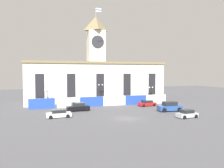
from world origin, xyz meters
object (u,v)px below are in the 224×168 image
car_black_suv (78,107)px  pedestrian (56,107)px  street_lamp_center (101,90)px  car_red_sedan (147,103)px  street_lamp_left (47,94)px  street_lamp_far_left (151,91)px  car_silver_hatch (187,114)px  car_blue_van (170,107)px  car_white_taxi (59,114)px

car_black_suv → pedestrian: size_ratio=3.02×
street_lamp_center → car_red_sedan: 12.14m
street_lamp_left → street_lamp_far_left: (27.26, 0.00, 0.09)m
car_red_sedan → car_silver_hatch: (0.76, -15.00, 0.02)m
pedestrian → car_blue_van: bearing=-62.3°
car_red_sedan → car_white_taxi: car_white_taxi is taller
street_lamp_left → car_white_taxi: size_ratio=0.94×
street_lamp_center → car_blue_van: size_ratio=1.03×
car_black_suv → car_silver_hatch: car_black_suv is taller
street_lamp_far_left → car_black_suv: size_ratio=0.89×
street_lamp_left → street_lamp_center: 13.08m
car_red_sedan → car_silver_hatch: car_silver_hatch is taller
car_red_sedan → car_white_taxi: (-21.92, -7.81, 0.02)m
street_lamp_center → car_white_taxi: bearing=-132.1°
street_lamp_left → car_white_taxi: street_lamp_left is taller
car_blue_van → car_silver_hatch: bearing=89.7°
street_lamp_left → car_black_suv: 9.32m
car_white_taxi → car_silver_hatch: bearing=159.0°
car_blue_van → pedestrian: (-23.50, 7.34, -0.06)m
car_blue_van → street_lamp_center: bearing=-40.9°
street_lamp_left → car_silver_hatch: size_ratio=1.07×
street_lamp_far_left → car_white_taxi: street_lamp_far_left is taller
street_lamp_center → car_red_sedan: (10.80, -4.52, -3.22)m
street_lamp_far_left → car_red_sedan: street_lamp_far_left is taller
car_blue_van → pedestrian: size_ratio=3.18×
car_red_sedan → car_blue_van: 8.23m
car_black_suv → car_blue_van: size_ratio=0.95×
car_blue_van → pedestrian: 24.62m
pedestrian → street_lamp_center: bearing=-19.8°
street_lamp_far_left → car_black_suv: 21.98m
street_lamp_far_left → pedestrian: size_ratio=2.69×
pedestrian → car_white_taxi: bearing=-133.5°
car_silver_hatch → car_white_taxi: same height
car_silver_hatch → pedestrian: size_ratio=2.44×
car_red_sedan → car_silver_hatch: 15.02m
car_black_suv → car_red_sedan: bearing=3.3°
car_red_sedan → pedestrian: size_ratio=2.75×
street_lamp_left → street_lamp_center: street_lamp_center is taller
car_black_suv → car_white_taxi: 7.42m
car_silver_hatch → car_blue_van: 6.93m
street_lamp_left → car_white_taxi: bearing=-81.1°
street_lamp_left → street_lamp_center: size_ratio=0.80×
car_red_sedan → car_silver_hatch: size_ratio=1.13×
car_black_suv → car_white_taxi: bearing=-129.5°
street_lamp_left → car_silver_hatch: bearing=-38.4°
street_lamp_center → street_lamp_far_left: (14.20, 0.00, -0.60)m
street_lamp_far_left → pedestrian: street_lamp_far_left is taller
street_lamp_left → car_red_sedan: size_ratio=0.95×
car_red_sedan → car_white_taxi: size_ratio=0.99×
car_white_taxi → car_red_sedan: bearing=-163.8°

